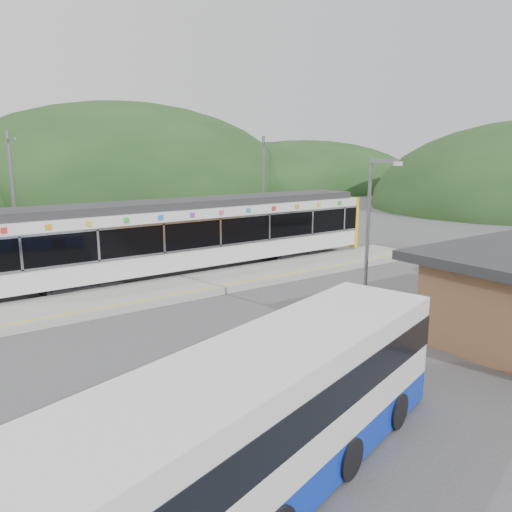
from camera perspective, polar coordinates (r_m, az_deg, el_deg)
ground at (r=20.49m, az=-0.63°, el=-5.41°), size 120.00×120.00×0.00m
hills at (r=28.18m, az=3.50°, el=-0.64°), size 146.00×149.00×26.00m
platform at (r=23.12m, az=-5.34°, el=-3.06°), size 26.00×3.20×0.30m
yellow_line at (r=22.00m, az=-3.63°, el=-3.39°), size 26.00×0.10×0.01m
train at (r=25.45m, az=-6.77°, el=2.69°), size 20.44×3.01×3.74m
catenary_mast_west at (r=25.07m, az=-25.90°, el=5.10°), size 0.18×1.80×7.00m
catenary_mast_east at (r=30.70m, az=0.89°, el=7.30°), size 0.18×1.80×7.00m
bus at (r=9.47m, az=1.16°, el=-18.42°), size 10.14×4.93×2.70m
lamp_post at (r=16.80m, az=12.96°, el=2.77°), size 0.46×1.09×5.88m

